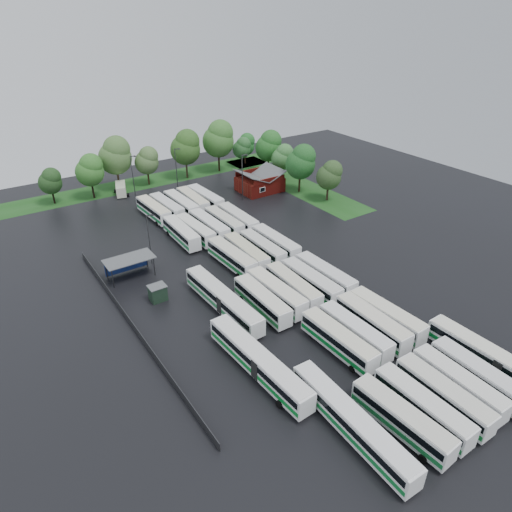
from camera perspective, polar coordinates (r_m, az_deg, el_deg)
ground at (r=71.40m, az=4.11°, el=-6.09°), size 160.00×160.00×0.00m
brick_building at (r=113.98m, az=0.47°, el=9.03°), size 10.07×8.60×5.39m
wash_shed at (r=79.80m, az=-15.64°, el=-0.56°), size 8.20×4.20×3.58m
utility_hut at (r=73.21m, az=-12.18°, el=-4.52°), size 2.70×2.20×2.62m
grass_strip_north at (r=123.74m, az=-14.03°, el=8.90°), size 80.00×10.00×0.01m
grass_strip_east at (r=120.27m, az=4.44°, el=9.10°), size 10.00×50.00×0.01m
west_fence at (r=68.52m, az=-15.20°, el=-8.31°), size 0.10×50.00×1.20m
bus_r0c0 at (r=54.48m, az=17.74°, el=-18.83°), size 3.17×12.20×3.37m
bus_r0c1 at (r=56.49m, az=20.06°, el=-17.21°), size 2.60×12.06×3.36m
bus_r0c2 at (r=58.58m, az=22.36°, el=-15.75°), size 2.81×12.11×3.36m
bus_r0c3 at (r=60.69m, az=23.97°, el=-14.35°), size 2.84×11.94×3.31m
bus_r0c4 at (r=62.77m, az=25.94°, el=-13.21°), size 2.88×12.06×3.34m
bus_r1c1 at (r=62.51m, az=10.27°, el=-10.30°), size 2.81×12.31×3.42m
bus_r1c2 at (r=64.44m, az=12.23°, el=-9.21°), size 2.63×11.97×3.33m
bus_r1c3 at (r=66.52m, az=14.31°, el=-8.05°), size 2.87×12.42×3.44m
bus_r1c4 at (r=68.36m, az=15.97°, el=-7.18°), size 3.00×12.41×3.43m
bus_r2c0 at (r=68.88m, az=0.77°, el=-5.61°), size 2.74×12.11×3.36m
bus_r2c1 at (r=70.65m, az=2.55°, el=-4.59°), size 2.87×12.47×3.46m
bus_r2c2 at (r=72.30m, az=4.66°, el=-3.84°), size 3.04×12.23×3.38m
bus_r2c3 at (r=73.80m, az=6.87°, el=-3.18°), size 2.74×12.40×3.45m
bus_r2c4 at (r=75.82m, az=8.61°, el=-2.36°), size 2.87×12.40×3.44m
bus_r3c1 at (r=80.25m, az=-3.06°, el=-0.15°), size 2.98×12.41×3.43m
bus_r3c2 at (r=81.70m, az=-1.25°, el=0.43°), size 2.88×12.16×3.37m
bus_r3c3 at (r=83.32m, az=0.79°, el=1.01°), size 2.54×11.83×3.29m
bus_r3c4 at (r=85.11m, az=2.45°, el=1.67°), size 2.71×12.17×3.38m
bus_r4c0 at (r=89.91m, az=-9.31°, el=2.87°), size 2.85×12.20×3.38m
bus_r4c1 at (r=90.74m, az=-7.62°, el=3.24°), size 3.06×12.03×3.32m
bus_r4c2 at (r=92.06m, az=-5.88°, el=3.79°), size 2.79×12.38×3.44m
bus_r4c3 at (r=93.57m, az=-4.01°, el=4.27°), size 2.65×11.96×3.32m
bus_r4c4 at (r=94.61m, az=-2.31°, el=4.66°), size 2.80×12.44×3.45m
bus_r5c0 at (r=101.29m, az=-12.67°, el=5.63°), size 3.12×12.25×3.38m
bus_r5c1 at (r=102.31m, az=-11.10°, el=6.04°), size 3.15×12.18×3.36m
bus_r5c2 at (r=103.03m, az=-9.34°, el=6.40°), size 2.84×12.43×3.45m
bus_r5c3 at (r=104.72m, az=-7.90°, el=6.87°), size 2.89×12.20×3.38m
bus_r5c4 at (r=105.67m, az=-6.36°, el=7.21°), size 3.09×12.52×3.46m
artic_bus_west_a at (r=52.98m, az=11.82°, el=-19.59°), size 3.11×17.80×3.29m
artic_bus_west_b at (r=69.18m, az=-4.14°, el=-5.49°), size 3.11×18.29×3.38m
artic_bus_west_c at (r=58.35m, az=0.30°, el=-13.09°), size 3.37×18.52×3.42m
artic_bus_east at (r=65.60m, az=27.70°, el=-11.63°), size 2.83×18.10×3.35m
minibus at (r=116.50m, az=-16.53°, el=8.07°), size 4.05×6.53×2.68m
tree_north_0 at (r=115.06m, az=-24.29°, el=8.57°), size 5.19×5.19×8.60m
tree_north_1 at (r=114.65m, az=-20.02°, el=10.10°), size 6.54×6.54×10.83m
tree_north_2 at (r=118.60m, az=-17.14°, el=11.97°), size 8.02×8.02×13.28m
tree_north_3 at (r=120.12m, az=-13.44°, el=11.57°), size 5.96×5.96×9.88m
tree_north_4 at (r=122.63m, az=-8.75°, el=13.33°), size 7.79×7.79×12.90m
tree_north_5 at (r=126.80m, az=-4.66°, el=14.44°), size 8.49×8.49×14.06m
tree_north_6 at (r=133.45m, az=-1.29°, el=13.80°), size 5.40×5.40×8.94m
tree_east_0 at (r=108.27m, az=9.23°, el=9.98°), size 5.84×5.81×9.62m
tree_east_1 at (r=112.17m, az=5.71°, el=11.67°), size 7.17×7.17×11.88m
tree_east_2 at (r=120.81m, az=3.41°, el=12.28°), size 5.72×5.72×9.48m
tree_east_3 at (r=125.46m, az=1.67°, el=13.64°), size 7.07×7.07×11.71m
tree_east_4 at (r=131.37m, az=-1.74°, el=13.38°), size 5.06×5.06×8.38m
lamp_post_ne at (r=106.98m, az=-1.66°, el=10.17°), size 1.67×0.33×10.87m
lamp_post_nw at (r=81.54m, az=-13.19°, el=2.43°), size 1.45×0.28×9.44m
lamp_post_back_w at (r=112.29m, az=-15.12°, el=9.88°), size 1.56×0.30×10.14m
lamp_post_back_e at (r=115.07m, az=-9.90°, el=10.98°), size 1.59×0.31×10.35m
puddle_0 at (r=58.74m, az=15.66°, el=-16.69°), size 3.90×3.90×0.01m
puddle_1 at (r=67.34m, az=22.58°, el=-11.18°), size 3.46×3.46×0.01m
puddle_2 at (r=69.96m, az=-0.90°, el=-6.84°), size 6.82×6.82×0.01m
puddle_3 at (r=71.78m, az=6.42°, el=-6.00°), size 4.79×4.79×0.01m
puddle_4 at (r=68.78m, az=23.28°, el=-10.40°), size 3.26×3.26×0.01m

